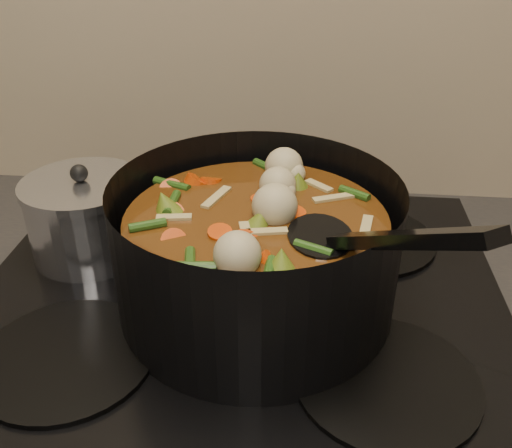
# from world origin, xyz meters

# --- Properties ---
(stovetop) EXTENTS (0.62, 0.54, 0.03)m
(stovetop) POSITION_xyz_m (0.00, 1.93, 0.92)
(stovetop) COLOR black
(stovetop) RESTS_ON counter
(stockpot) EXTENTS (0.39, 0.40, 0.23)m
(stockpot) POSITION_xyz_m (0.02, 1.91, 1.00)
(stockpot) COLOR black
(stockpot) RESTS_ON stovetop
(saucepan) EXTENTS (0.15, 0.15, 0.12)m
(saucepan) POSITION_xyz_m (-0.20, 2.00, 0.98)
(saucepan) COLOR silver
(saucepan) RESTS_ON stovetop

